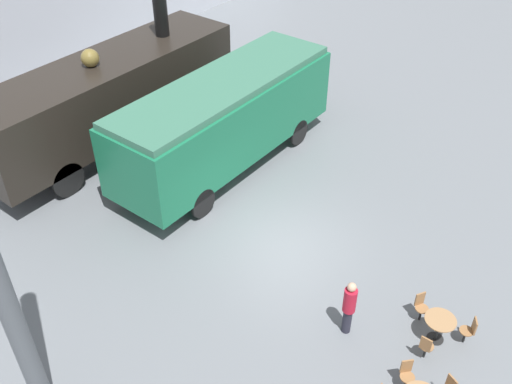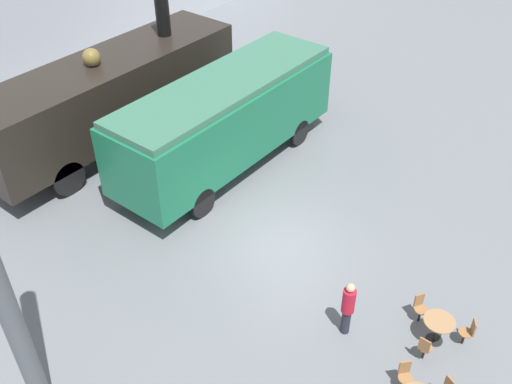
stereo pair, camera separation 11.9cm
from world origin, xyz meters
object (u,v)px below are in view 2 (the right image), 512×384
(cafe_table_near, at_px, (438,325))
(visitor_person, at_px, (348,306))
(cafe_chair_0, at_px, (469,331))
(steam_locomotive, at_px, (111,93))
(streamlined_locomotive, at_px, (240,108))

(cafe_table_near, xyz_separation_m, visitor_person, (-1.19, 2.00, 0.38))
(cafe_table_near, height_order, cafe_chair_0, cafe_chair_0)
(cafe_table_near, bearing_deg, cafe_chair_0, -59.91)
(steam_locomotive, relative_size, cafe_chair_0, 12.44)
(cafe_table_near, xyz_separation_m, cafe_chair_0, (0.39, -0.67, -0.08))
(streamlined_locomotive, xyz_separation_m, cafe_table_near, (-3.62, -9.49, -1.42))
(cafe_chair_0, height_order, visitor_person, visitor_person)
(streamlined_locomotive, xyz_separation_m, cafe_chair_0, (-3.23, -10.17, -1.50))
(cafe_table_near, distance_m, cafe_chair_0, 0.78)
(streamlined_locomotive, height_order, cafe_table_near, streamlined_locomotive)
(steam_locomotive, relative_size, cafe_table_near, 13.40)
(cafe_chair_0, bearing_deg, cafe_table_near, -0.00)
(steam_locomotive, height_order, cafe_chair_0, steam_locomotive)
(visitor_person, bearing_deg, cafe_table_near, -59.22)
(visitor_person, bearing_deg, steam_locomotive, 77.76)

